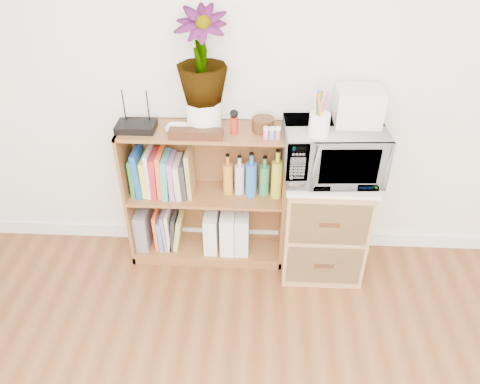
{
  "coord_description": "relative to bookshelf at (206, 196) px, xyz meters",
  "views": [
    {
      "loc": [
        -0.01,
        -0.33,
        2.19
      ],
      "look_at": [
        -0.13,
        1.95,
        0.62
      ],
      "focal_mm": 35.0,
      "sensor_mm": 36.0,
      "label": 1
    }
  ],
  "objects": [
    {
      "name": "bookshelf",
      "position": [
        0.0,
        0.0,
        0.0
      ],
      "size": [
        1.0,
        0.3,
        0.95
      ],
      "primitive_type": "cube",
      "color": "brown",
      "rests_on": "ground"
    },
    {
      "name": "wicker_unit",
      "position": [
        0.75,
        -0.08,
        -0.12
      ],
      "size": [
        0.5,
        0.45,
        0.7
      ],
      "primitive_type": "cube",
      "color": "#9E7542",
      "rests_on": "ground"
    },
    {
      "name": "lower_books",
      "position": [
        -0.27,
        0.0,
        -0.28
      ],
      "size": [
        0.19,
        0.19,
        0.29
      ],
      "color": "#F75A2B",
      "rests_on": "bookshelf"
    },
    {
      "name": "pen_cup",
      "position": [
        0.65,
        -0.18,
        0.61
      ],
      "size": [
        0.11,
        0.11,
        0.12
      ],
      "primitive_type": "cylinder",
      "color": "white",
      "rests_on": "microwave"
    },
    {
      "name": "magazine_holder_mid",
      "position": [
        0.14,
        -0.01,
        -0.26
      ],
      "size": [
        0.09,
        0.23,
        0.29
      ],
      "primitive_type": "cube",
      "color": "white",
      "rests_on": "bookshelf"
    },
    {
      "name": "paint_jars",
      "position": [
        0.4,
        -0.09,
        0.5
      ],
      "size": [
        0.1,
        0.04,
        0.05
      ],
      "primitive_type": "cube",
      "color": "pink",
      "rests_on": "bookshelf"
    },
    {
      "name": "microwave",
      "position": [
        0.75,
        -0.08,
        0.4
      ],
      "size": [
        0.58,
        0.41,
        0.31
      ],
      "primitive_type": "imported",
      "rotation": [
        0.0,
        0.0,
        0.06
      ],
      "color": "silver",
      "rests_on": "wicker_unit"
    },
    {
      "name": "file_box",
      "position": [
        -0.44,
        0.0,
        -0.27
      ],
      "size": [
        0.08,
        0.22,
        0.28
      ],
      "primitive_type": "cube",
      "color": "slate",
      "rests_on": "bookshelf"
    },
    {
      "name": "potted_plant",
      "position": [
        0.01,
        0.02,
        0.9
      ],
      "size": [
        0.29,
        0.29,
        0.51
      ],
      "primitive_type": "imported",
      "color": "#326829",
      "rests_on": "plant_pot"
    },
    {
      "name": "plant_pot",
      "position": [
        0.01,
        0.02,
        0.56
      ],
      "size": [
        0.2,
        0.2,
        0.17
      ],
      "primitive_type": "cylinder",
      "color": "white",
      "rests_on": "bookshelf"
    },
    {
      "name": "magazine_holder_right",
      "position": [
        0.23,
        -0.01,
        -0.26
      ],
      "size": [
        0.09,
        0.23,
        0.29
      ],
      "primitive_type": "cube",
      "color": "silver",
      "rests_on": "bookshelf"
    },
    {
      "name": "trinket_box",
      "position": [
        -0.03,
        -0.1,
        0.5
      ],
      "size": [
        0.31,
        0.08,
        0.05
      ],
      "primitive_type": "cube",
      "color": "#331D0D",
      "rests_on": "bookshelf"
    },
    {
      "name": "router",
      "position": [
        -0.39,
        -0.02,
        0.5
      ],
      "size": [
        0.22,
        0.15,
        0.04
      ],
      "primitive_type": "cube",
      "color": "black",
      "rests_on": "bookshelf"
    },
    {
      "name": "wooden_bowl",
      "position": [
        0.35,
        0.01,
        0.51
      ],
      "size": [
        0.13,
        0.13,
        0.08
      ],
      "primitive_type": "cylinder",
      "color": "#3C1E10",
      "rests_on": "bookshelf"
    },
    {
      "name": "white_bowl",
      "position": [
        -0.15,
        -0.03,
        0.49
      ],
      "size": [
        0.13,
        0.13,
        0.03
      ],
      "primitive_type": "imported",
      "color": "white",
      "rests_on": "bookshelf"
    },
    {
      "name": "small_appliance",
      "position": [
        0.87,
        -0.02,
        0.65
      ],
      "size": [
        0.25,
        0.21,
        0.2
      ],
      "primitive_type": "cube",
      "color": "silver",
      "rests_on": "microwave"
    },
    {
      "name": "cookbooks",
      "position": [
        -0.27,
        0.0,
        0.16
      ],
      "size": [
        0.38,
        0.2,
        0.31
      ],
      "color": "#207B3C",
      "rests_on": "bookshelf"
    },
    {
      "name": "liquor_bottles",
      "position": [
        0.31,
        -0.0,
        0.17
      ],
      "size": [
        0.37,
        0.07,
        0.32
      ],
      "color": "#C68625",
      "rests_on": "bookshelf"
    },
    {
      "name": "skirting_board",
      "position": [
        0.35,
        0.14,
        -0.42
      ],
      "size": [
        4.0,
        0.02,
        0.1
      ],
      "primitive_type": "cube",
      "color": "white",
      "rests_on": "ground"
    },
    {
      "name": "magazine_holder_left",
      "position": [
        0.03,
        -0.01,
        -0.27
      ],
      "size": [
        0.09,
        0.22,
        0.28
      ],
      "primitive_type": "cube",
      "color": "white",
      "rests_on": "bookshelf"
    },
    {
      "name": "kokeshi_doll",
      "position": [
        0.18,
        -0.04,
        0.53
      ],
      "size": [
        0.05,
        0.05,
        0.1
      ],
      "primitive_type": "cylinder",
      "color": "#A91B14",
      "rests_on": "bookshelf"
    }
  ]
}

